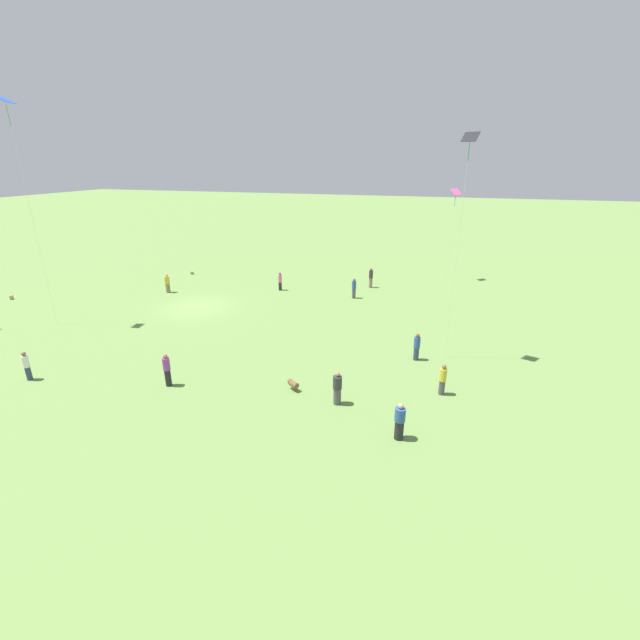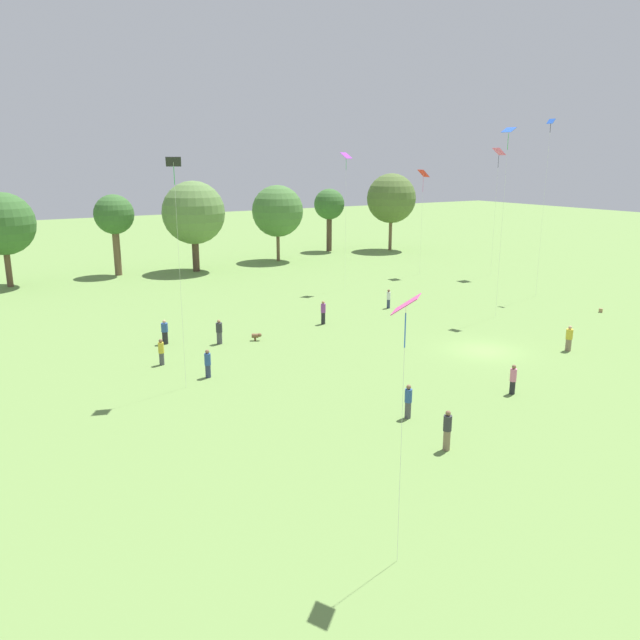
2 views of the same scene
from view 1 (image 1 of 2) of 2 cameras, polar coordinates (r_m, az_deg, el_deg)
name	(u,v)px [view 1 (image 1 of 2)]	position (r m, az deg, el deg)	size (l,w,h in m)	color
ground_plane	(197,307)	(36.74, -16.06, 1.61)	(240.00, 240.00, 0.00)	#6B8E47
person_0	(443,380)	(23.07, 16.04, -7.64)	(0.51, 0.51, 1.71)	#4C4C51
person_1	(167,283)	(41.55, -19.68, 4.63)	(0.61, 0.61, 1.77)	#847056
person_2	(337,388)	(21.40, 2.33, -9.10)	(0.61, 0.61, 1.77)	#4C4C51
person_3	(167,370)	(24.37, -19.73, -6.27)	(0.53, 0.53, 1.88)	#232328
person_4	(371,278)	(40.95, 6.79, 5.60)	(0.49, 0.49, 1.89)	#847056
person_5	(417,347)	(26.51, 12.77, -3.49)	(0.43, 0.43, 1.74)	#333D5B
person_6	(27,366)	(28.57, -34.51, -5.05)	(0.47, 0.47, 1.69)	#333D5B
person_7	(280,281)	(40.03, -5.35, 5.16)	(0.51, 0.51, 1.70)	#232328
person_8	(400,422)	(19.27, 10.57, -13.18)	(0.66, 0.66, 1.76)	#232328
person_9	(354,288)	(37.60, 4.55, 4.23)	(0.47, 0.47, 1.78)	#4C4C51
kite_0	(8,113)	(35.52, -36.18, 21.35)	(0.96, 1.02, 15.13)	blue
kite_3	(456,195)	(44.31, 17.65, 15.61)	(1.18, 1.17, 8.85)	#E54C99
kite_6	(469,151)	(25.23, 19.24, 20.54)	(0.96, 0.86, 12.82)	black
dog_0	(293,384)	(22.86, -3.66, -8.49)	(0.72, 0.57, 0.56)	brown
picnic_bag_0	(192,273)	(47.62, -16.67, 6.02)	(0.34, 0.27, 0.31)	#A58459
picnic_bag_1	(12,298)	(46.05, -35.87, 2.45)	(0.29, 0.35, 0.34)	#A58459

